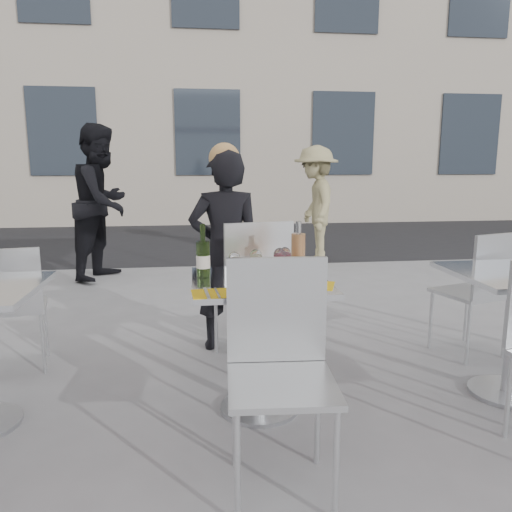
{
  "coord_description": "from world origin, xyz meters",
  "views": [
    {
      "loc": [
        -0.34,
        -2.58,
        1.37
      ],
      "look_at": [
        0.0,
        0.15,
        0.85
      ],
      "focal_mm": 35.0,
      "sensor_mm": 36.0,
      "label": 1
    }
  ],
  "objects": [
    {
      "name": "wineglass_white_b",
      "position": [
        -0.01,
        0.05,
        0.86
      ],
      "size": [
        0.07,
        0.07,
        0.16
      ],
      "color": "white",
      "rests_on": "main_table"
    },
    {
      "name": "sugar_shaker",
      "position": [
        0.25,
        0.03,
        0.8
      ],
      "size": [
        0.06,
        0.06,
        0.11
      ],
      "color": "white",
      "rests_on": "main_table"
    },
    {
      "name": "chair_near",
      "position": [
        0.0,
        -0.62,
        0.57
      ],
      "size": [
        0.46,
        0.48,
        0.97
      ],
      "rotation": [
        0.0,
        0.0,
        -0.06
      ],
      "color": "silver",
      "rests_on": "ground"
    },
    {
      "name": "street_asphalt",
      "position": [
        0.0,
        6.5,
        0.0
      ],
      "size": [
        24.0,
        5.0,
        0.0
      ],
      "primitive_type": "cube",
      "color": "black",
      "rests_on": "ground"
    },
    {
      "name": "wineglass_red_b",
      "position": [
        0.15,
        0.1,
        0.86
      ],
      "size": [
        0.07,
        0.07,
        0.16
      ],
      "color": "white",
      "rests_on": "main_table"
    },
    {
      "name": "chair_far",
      "position": [
        0.04,
        0.61,
        0.59
      ],
      "size": [
        0.53,
        0.54,
        1.0
      ],
      "rotation": [
        0.0,
        0.0,
        3.31
      ],
      "color": "silver",
      "rests_on": "ground"
    },
    {
      "name": "pedestrian_b",
      "position": [
        1.3,
        4.05,
        0.8
      ],
      "size": [
        0.66,
        1.07,
        1.6
      ],
      "primitive_type": "imported",
      "rotation": [
        0.0,
        0.0,
        4.65
      ],
      "color": "#998F63",
      "rests_on": "ground"
    },
    {
      "name": "main_table",
      "position": [
        0.0,
        0.0,
        0.54
      ],
      "size": [
        0.72,
        0.72,
        0.75
      ],
      "color": "#B7BABF",
      "rests_on": "ground"
    },
    {
      "name": "salad_plate",
      "position": [
        0.04,
        0.08,
        0.79
      ],
      "size": [
        0.22,
        0.22,
        0.09
      ],
      "color": "white",
      "rests_on": "main_table"
    },
    {
      "name": "building_facade",
      "position": [
        0.0,
        10.0,
        5.0
      ],
      "size": [
        24.0,
        3.0,
        10.0
      ],
      "primitive_type": "cube",
      "color": "#AEA290",
      "rests_on": "ground"
    },
    {
      "name": "pizza_near",
      "position": [
        0.03,
        -0.19,
        0.76
      ],
      "size": [
        0.31,
        0.31,
        0.02
      ],
      "color": "#DD9B56",
      "rests_on": "main_table"
    },
    {
      "name": "pedestrian_a",
      "position": [
        -1.4,
        3.48,
        0.9
      ],
      "size": [
        0.96,
        1.07,
        1.81
      ],
      "primitive_type": "imported",
      "rotation": [
        0.0,
        0.0,
        1.2
      ],
      "color": "black",
      "rests_on": "ground"
    },
    {
      "name": "wine_bottle",
      "position": [
        -0.3,
        0.08,
        0.86
      ],
      "size": [
        0.07,
        0.07,
        0.29
      ],
      "color": "#304B1C",
      "rests_on": "main_table"
    },
    {
      "name": "side_chair_rfar",
      "position": [
        1.63,
        0.56,
        0.53
      ],
      "size": [
        0.52,
        0.52,
        0.9
      ],
      "rotation": [
        0.0,
        0.0,
        3.44
      ],
      "color": "silver",
      "rests_on": "ground"
    },
    {
      "name": "pizza_far",
      "position": [
        0.13,
        0.17,
        0.77
      ],
      "size": [
        0.32,
        0.32,
        0.03
      ],
      "color": "white",
      "rests_on": "main_table"
    },
    {
      "name": "woman_diner",
      "position": [
        -0.12,
        0.99,
        0.73
      ],
      "size": [
        0.53,
        0.35,
        1.46
      ],
      "primitive_type": "imported",
      "rotation": [
        0.0,
        0.0,
        3.15
      ],
      "color": "black",
      "rests_on": "ground"
    },
    {
      "name": "carafe",
      "position": [
        0.25,
        0.17,
        0.87
      ],
      "size": [
        0.08,
        0.08,
        0.29
      ],
      "color": "tan",
      "rests_on": "main_table"
    },
    {
      "name": "ground",
      "position": [
        0.0,
        0.0,
        0.0
      ],
      "size": [
        80.0,
        80.0,
        0.0
      ],
      "primitive_type": "plane",
      "color": "slate"
    },
    {
      "name": "napkin_left",
      "position": [
        -0.27,
        -0.27,
        0.75
      ],
      "size": [
        0.19,
        0.2,
        0.01
      ],
      "rotation": [
        0.0,
        0.0,
        0.08
      ],
      "color": "yellow",
      "rests_on": "main_table"
    },
    {
      "name": "napkin_right",
      "position": [
        0.27,
        -0.17,
        0.75
      ],
      "size": [
        0.23,
        0.23,
        0.01
      ],
      "rotation": [
        0.0,
        0.0,
        -0.35
      ],
      "color": "yellow",
      "rests_on": "main_table"
    },
    {
      "name": "wineglass_white_a",
      "position": [
        -0.14,
        -0.02,
        0.86
      ],
      "size": [
        0.07,
        0.07,
        0.16
      ],
      "color": "white",
      "rests_on": "main_table"
    },
    {
      "name": "side_chair_lfar",
      "position": [
        -1.52,
        0.69,
        0.5
      ],
      "size": [
        0.46,
        0.47,
        0.85
      ],
      "rotation": [
        0.0,
        0.0,
        3.35
      ],
      "color": "silver",
      "rests_on": "ground"
    },
    {
      "name": "wineglass_red_a",
      "position": [
        0.12,
        0.07,
        0.86
      ],
      "size": [
        0.07,
        0.07,
        0.16
      ],
      "color": "white",
      "rests_on": "main_table"
    }
  ]
}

